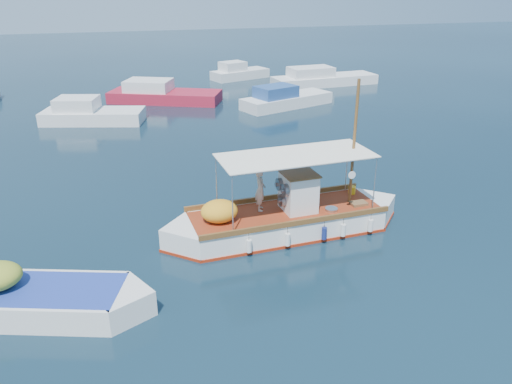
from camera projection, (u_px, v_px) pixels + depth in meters
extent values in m
plane|color=black|center=(289.00, 228.00, 18.30)|extent=(160.00, 160.00, 0.00)
cube|color=white|center=(286.00, 224.00, 17.94)|extent=(6.90, 2.61, 1.00)
cube|color=white|center=(193.00, 238.00, 16.92)|extent=(2.26, 2.26, 1.00)
cube|color=white|center=(368.00, 211.00, 18.96)|extent=(2.26, 2.26, 1.00)
cube|color=maroon|center=(285.00, 231.00, 18.06)|extent=(7.00, 2.69, 0.16)
cube|color=maroon|center=(286.00, 212.00, 17.75)|extent=(6.89, 2.43, 0.05)
cube|color=brown|center=(275.00, 197.00, 18.70)|extent=(6.88, 0.45, 0.18)
cube|color=brown|center=(299.00, 223.00, 16.72)|extent=(6.88, 0.45, 0.18)
cube|color=white|center=(298.00, 192.00, 17.62)|extent=(1.15, 1.23, 1.36)
cube|color=brown|center=(299.00, 173.00, 17.34)|extent=(1.24, 1.33, 0.05)
cylinder|color=slate|center=(286.00, 190.00, 17.08)|extent=(0.22, 0.46, 0.45)
cylinder|color=slate|center=(280.00, 184.00, 17.58)|extent=(0.22, 0.46, 0.45)
cylinder|color=slate|center=(283.00, 200.00, 17.53)|extent=(0.22, 0.46, 0.45)
cylinder|color=brown|center=(354.00, 143.00, 17.62)|extent=(0.11, 0.11, 4.53)
cylinder|color=brown|center=(335.00, 155.00, 17.55)|extent=(1.63, 0.16, 0.07)
cylinder|color=silver|center=(216.00, 183.00, 17.53)|extent=(0.04, 0.04, 2.04)
cylinder|color=silver|center=(233.00, 205.00, 15.80)|extent=(0.04, 0.04, 2.04)
cylinder|color=silver|center=(347.00, 166.00, 19.08)|extent=(0.04, 0.04, 2.04)
cylinder|color=silver|center=(375.00, 185.00, 17.35)|extent=(0.04, 0.04, 2.04)
cube|color=silver|center=(296.00, 156.00, 17.04)|extent=(5.45, 2.45, 0.04)
ellipsoid|color=gold|center=(219.00, 211.00, 16.86)|extent=(1.32, 1.14, 0.76)
cube|color=#EEA815|center=(310.00, 197.00, 18.46)|extent=(0.23, 0.17, 0.36)
cylinder|color=#EEA815|center=(352.00, 190.00, 19.14)|extent=(0.29, 0.29, 0.31)
cube|color=brown|center=(359.00, 204.00, 18.23)|extent=(0.61, 0.44, 0.11)
cylinder|color=#B2B2B2|center=(331.00, 209.00, 17.75)|extent=(0.48, 0.48, 0.11)
cylinder|color=white|center=(352.00, 175.00, 16.94)|extent=(0.27, 0.04, 0.27)
cylinder|color=white|center=(249.00, 246.00, 16.26)|extent=(0.19, 0.19, 0.43)
cylinder|color=navy|center=(324.00, 233.00, 17.08)|extent=(0.19, 0.19, 0.43)
cylinder|color=white|center=(371.00, 225.00, 17.62)|extent=(0.19, 0.19, 0.43)
imported|color=#C0B19F|center=(260.00, 190.00, 17.55)|extent=(0.49, 0.64, 1.55)
cube|color=white|center=(32.00, 304.00, 13.59)|extent=(5.34, 3.42, 0.97)
cube|color=white|center=(122.00, 306.00, 13.50)|extent=(1.84, 1.84, 0.97)
cube|color=#213998|center=(29.00, 289.00, 13.41)|extent=(5.27, 3.21, 0.05)
cube|color=silver|center=(94.00, 118.00, 31.81)|extent=(6.67, 3.98, 1.00)
cube|color=silver|center=(77.00, 104.00, 31.45)|extent=(2.96, 2.63, 0.80)
cube|color=#A81C32|center=(165.00, 98.00, 37.20)|extent=(8.58, 5.88, 1.00)
cube|color=silver|center=(149.00, 85.00, 37.00)|extent=(3.95, 3.50, 0.80)
cube|color=silver|center=(287.00, 102.00, 35.82)|extent=(7.22, 4.43, 1.00)
cube|color=#294E89|center=(276.00, 92.00, 34.91)|extent=(3.23, 2.70, 0.80)
cube|color=silver|center=(324.00, 81.00, 43.21)|extent=(9.35, 3.32, 1.00)
cube|color=silver|center=(311.00, 72.00, 42.41)|extent=(3.83, 2.49, 0.80)
cube|color=silver|center=(240.00, 75.00, 45.93)|extent=(5.68, 3.66, 1.00)
cube|color=silver|center=(233.00, 66.00, 45.15)|extent=(2.57, 2.31, 0.80)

